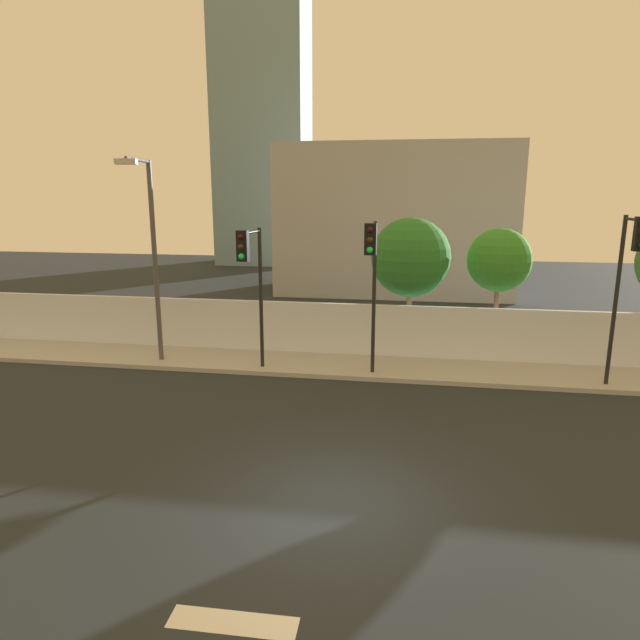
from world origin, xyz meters
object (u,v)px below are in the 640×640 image
object	(u,v)px
traffic_light_center	(372,266)
traffic_light_right	(629,266)
traffic_light_left	(251,269)
roadside_tree_leftmost	(411,258)
roadside_tree_midleft	(499,261)
street_lamp_curbside	(151,244)

from	to	relation	value
traffic_light_center	traffic_light_right	distance (m)	7.04
traffic_light_left	traffic_light_right	distance (m)	10.71
roadside_tree_leftmost	roadside_tree_midleft	distance (m)	3.05
traffic_light_center	roadside_tree_leftmost	xyz separation A→B (m)	(1.11, 3.68, -0.14)
street_lamp_curbside	roadside_tree_midleft	xyz separation A→B (m)	(11.33, 3.21, -0.68)
traffic_light_left	street_lamp_curbside	xyz separation A→B (m)	(-3.50, 0.61, 0.64)
traffic_light_left	roadside_tree_leftmost	bearing A→B (deg)	38.66
traffic_light_right	roadside_tree_leftmost	world-z (taller)	traffic_light_right
street_lamp_curbside	traffic_light_right	bearing A→B (deg)	-1.98
traffic_light_center	roadside_tree_leftmost	size ratio (longest dim) A/B	0.97
traffic_light_center	traffic_light_right	world-z (taller)	traffic_light_right
traffic_light_left	traffic_light_right	bearing A→B (deg)	0.64
traffic_light_center	traffic_light_right	size ratio (longest dim) A/B	0.95
traffic_light_left	roadside_tree_leftmost	distance (m)	6.11
traffic_light_left	traffic_light_center	xyz separation A→B (m)	(3.66, 0.14, 0.14)
traffic_light_right	traffic_light_left	bearing A→B (deg)	-179.36
traffic_light_left	roadside_tree_midleft	xyz separation A→B (m)	(7.82, 3.82, -0.04)
roadside_tree_leftmost	roadside_tree_midleft	xyz separation A→B (m)	(3.05, 0.00, -0.04)
traffic_light_left	traffic_light_center	distance (m)	3.67
traffic_light_right	roadside_tree_midleft	size ratio (longest dim) A/B	1.09
traffic_light_right	traffic_light_center	bearing A→B (deg)	179.84
street_lamp_curbside	traffic_light_left	bearing A→B (deg)	-9.88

